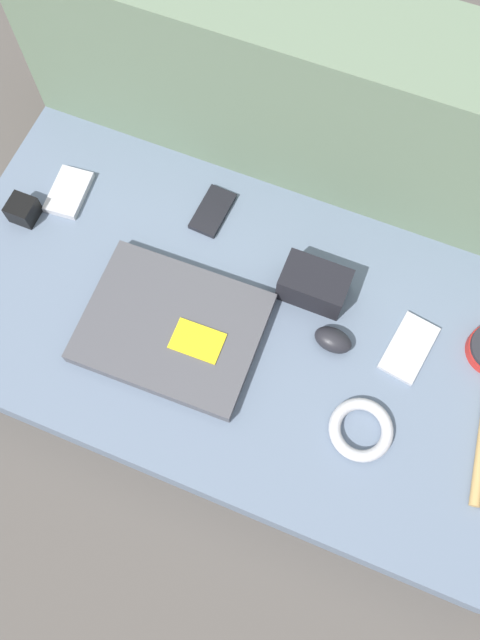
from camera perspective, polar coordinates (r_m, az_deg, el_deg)
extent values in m
plane|color=#4C4742|center=(1.26, 0.00, -2.42)|extent=(8.00, 8.00, 0.00)
cube|color=slate|center=(1.20, 0.00, -1.44)|extent=(1.13, 0.60, 0.13)
cube|color=#60755B|center=(1.24, 7.31, 17.79)|extent=(1.13, 0.20, 0.48)
cube|color=#47474C|center=(1.13, -6.22, -0.70)|extent=(0.32, 0.25, 0.03)
cube|color=yellow|center=(1.10, -3.92, -1.92)|extent=(0.09, 0.06, 0.00)
ellipsoid|color=black|center=(1.12, 8.50, -1.82)|extent=(0.07, 0.05, 0.04)
cube|color=#B7B7BC|center=(1.16, 15.20, -2.48)|extent=(0.09, 0.13, 0.01)
cube|color=#B7B7BC|center=(1.30, -15.38, 11.21)|extent=(0.08, 0.11, 0.01)
cube|color=black|center=(1.24, -2.52, 9.92)|extent=(0.06, 0.11, 0.01)
cube|color=black|center=(1.14, 6.80, 3.23)|extent=(0.12, 0.08, 0.07)
cube|color=black|center=(1.29, -19.22, 9.49)|extent=(0.05, 0.05, 0.04)
torus|color=#B2B2B7|center=(1.10, 11.00, -9.80)|extent=(0.11, 0.11, 0.02)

